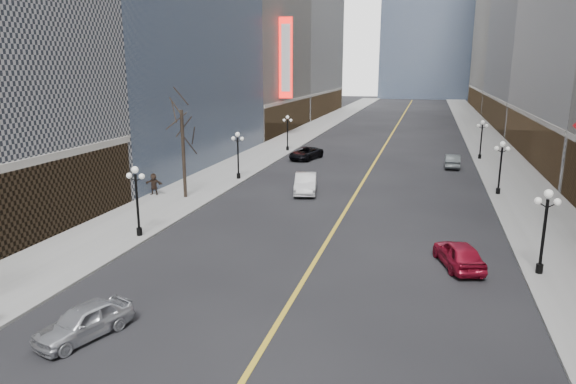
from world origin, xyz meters
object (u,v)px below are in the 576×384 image
Objects in this scene: streetlamp_east_2 at (501,162)px; streetlamp_west_1 at (137,194)px; streetlamp_west_2 at (238,150)px; streetlamp_west_3 at (287,129)px; car_nb_mid at (306,183)px; streetlamp_east_1 at (545,223)px; car_nb_near at (84,321)px; car_sb_mid at (459,254)px; car_sb_far at (452,161)px; streetlamp_east_3 at (482,135)px; car_nb_far at (306,153)px.

streetlamp_west_1 is at bearing -142.67° from streetlamp_east_2.
streetlamp_west_2 is 18.00m from streetlamp_west_3.
streetlamp_west_3 is 22.78m from car_nb_mid.
streetlamp_east_2 is (0.00, 18.00, 0.00)m from streetlamp_east_1.
car_nb_mid is at bearing -70.65° from streetlamp_west_3.
streetlamp_east_2 is 35.37m from car_nb_near.
streetlamp_west_1 reaches higher than car_nb_mid.
streetlamp_east_2 is 18.42m from car_sb_mid.
streetlamp_east_2 reaches higher than car_sb_far.
streetlamp_east_1 reaches higher than car_nb_mid.
streetlamp_west_1 is 19.66m from car_sb_mid.
car_sb_far is (12.76, 15.48, -0.12)m from car_nb_mid.
streetlamp_west_1 is 16.54m from car_nb_mid.
streetlamp_east_3 is at bearing 90.00° from streetlamp_east_1.
streetlamp_west_2 reaches higher than car_nb_near.
car_nb_mid is at bearing 62.76° from streetlamp_west_1.
car_nb_far is at bearing -54.17° from streetlamp_west_3.
streetlamp_east_1 is 4.59m from car_sb_mid.
streetlamp_west_2 is at bearing 118.65° from car_nb_near.
car_sb_mid is at bearing 58.36° from car_nb_near.
streetlamp_west_3 reaches higher than car_nb_far.
car_nb_near is at bearing -148.34° from streetlamp_east_1.
streetlamp_east_1 and streetlamp_west_1 have the same top height.
streetlamp_east_1 is at bearing -90.00° from streetlamp_east_3.
streetlamp_east_3 is at bearing -118.62° from car_sb_far.
streetlamp_east_3 is 26.85m from car_nb_mid.
car_nb_near is at bearing -122.62° from streetlamp_east_2.
streetlamp_east_2 is 1.00× the size of streetlamp_west_3.
streetlamp_west_2 is (0.00, 18.00, 0.00)m from streetlamp_west_1.
streetlamp_east_1 is 1.11× the size of car_nb_near.
streetlamp_east_2 is at bearing -90.00° from streetlamp_east_3.
streetlamp_east_2 is 1.00× the size of streetlamp_west_2.
streetlamp_west_2 reaches higher than car_sb_mid.
streetlamp_west_2 is 1.02× the size of car_sb_far.
streetlamp_west_1 is at bearing -90.00° from streetlamp_west_2.
car_nb_mid is 18.79m from car_sb_mid.
streetlamp_east_2 is at bearing 90.00° from streetlamp_east_1.
car_sb_far is at bearing 96.31° from streetlamp_east_1.
streetlamp_east_1 is at bearing 0.00° from streetlamp_west_1.
car_sb_mid is at bearing 177.77° from streetlamp_east_1.
streetlamp_east_1 and streetlamp_east_2 have the same top height.
car_sb_far is at bearing -16.30° from streetlamp_west_3.
streetlamp_east_1 is 1.00× the size of streetlamp_east_3.
streetlamp_east_1 is 1.00× the size of streetlamp_east_2.
streetlamp_east_1 is 36.00m from streetlamp_east_3.
streetlamp_west_3 is 1.11× the size of car_nb_near.
streetlamp_east_1 is 36.83m from car_nb_far.
streetlamp_west_1 is (-23.60, -18.00, 0.00)m from streetlamp_east_2.
streetlamp_east_2 is 1.02× the size of car_sb_far.
streetlamp_east_1 is 23.60m from streetlamp_west_1.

